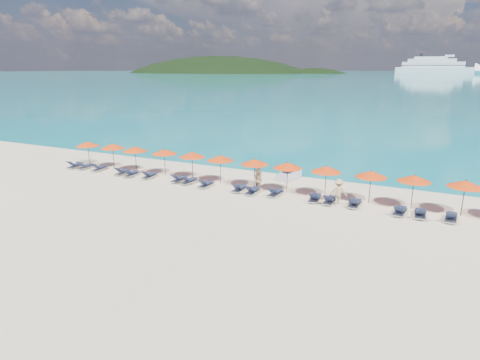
% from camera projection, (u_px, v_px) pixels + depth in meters
% --- Properties ---
extents(ground, '(1400.00, 1400.00, 0.00)m').
position_uv_depth(ground, '(220.00, 210.00, 25.46)').
color(ground, beige).
extents(sea, '(1600.00, 1300.00, 0.01)m').
position_uv_depth(sea, '(430.00, 73.00, 597.92)').
color(sea, '#1FA9B2').
rests_on(sea, ground).
extents(headland_main, '(374.00, 242.00, 126.50)m').
position_uv_depth(headland_main, '(216.00, 98.00, 629.25)').
color(headland_main, black).
rests_on(headland_main, ground).
extents(headland_small, '(162.00, 126.00, 85.50)m').
position_uv_depth(headland_small, '(313.00, 98.00, 583.24)').
color(headland_small, black).
rests_on(headland_small, ground).
extents(cruise_ship, '(114.75, 20.44, 31.85)m').
position_uv_depth(cruise_ship, '(442.00, 67.00, 531.58)').
color(cruise_ship, white).
rests_on(cruise_ship, ground).
extents(jetski, '(1.41, 2.58, 0.87)m').
position_uv_depth(jetski, '(289.00, 175.00, 32.40)').
color(jetski, silver).
rests_on(jetski, ground).
extents(beachgoer_a, '(0.61, 0.42, 1.62)m').
position_uv_depth(beachgoer_a, '(258.00, 178.00, 29.67)').
color(beachgoer_a, tan).
rests_on(beachgoer_a, ground).
extents(beachgoer_b, '(0.87, 0.64, 1.59)m').
position_uv_depth(beachgoer_b, '(258.00, 181.00, 29.06)').
color(beachgoer_b, tan).
rests_on(beachgoer_b, ground).
extents(beachgoer_c, '(1.15, 0.64, 1.70)m').
position_uv_depth(beachgoer_c, '(338.00, 192.00, 26.31)').
color(beachgoer_c, tan).
rests_on(beachgoer_c, ground).
extents(umbrella_0, '(2.10, 2.10, 2.28)m').
position_uv_depth(umbrella_0, '(88.00, 144.00, 36.38)').
color(umbrella_0, black).
rests_on(umbrella_0, ground).
extents(umbrella_1, '(2.10, 2.10, 2.28)m').
position_uv_depth(umbrella_1, '(113.00, 146.00, 35.34)').
color(umbrella_1, black).
rests_on(umbrella_1, ground).
extents(umbrella_2, '(2.10, 2.10, 2.28)m').
position_uv_depth(umbrella_2, '(135.00, 149.00, 34.14)').
color(umbrella_2, black).
rests_on(umbrella_2, ground).
extents(umbrella_3, '(2.10, 2.10, 2.28)m').
position_uv_depth(umbrella_3, '(164.00, 152.00, 33.05)').
color(umbrella_3, black).
rests_on(umbrella_3, ground).
extents(umbrella_4, '(2.10, 2.10, 2.28)m').
position_uv_depth(umbrella_4, '(192.00, 154.00, 31.94)').
color(umbrella_4, black).
rests_on(umbrella_4, ground).
extents(umbrella_5, '(2.10, 2.10, 2.28)m').
position_uv_depth(umbrella_5, '(220.00, 158.00, 30.72)').
color(umbrella_5, black).
rests_on(umbrella_5, ground).
extents(umbrella_6, '(2.10, 2.10, 2.28)m').
position_uv_depth(umbrella_6, '(255.00, 162.00, 29.46)').
color(umbrella_6, black).
rests_on(umbrella_6, ground).
extents(umbrella_7, '(2.10, 2.10, 2.28)m').
position_uv_depth(umbrella_7, '(288.00, 165.00, 28.42)').
color(umbrella_7, black).
rests_on(umbrella_7, ground).
extents(umbrella_8, '(2.10, 2.10, 2.28)m').
position_uv_depth(umbrella_8, '(326.00, 169.00, 27.37)').
color(umbrella_8, black).
rests_on(umbrella_8, ground).
extents(umbrella_9, '(2.10, 2.10, 2.28)m').
position_uv_depth(umbrella_9, '(371.00, 174.00, 26.12)').
color(umbrella_9, black).
rests_on(umbrella_9, ground).
extents(umbrella_10, '(2.10, 2.10, 2.28)m').
position_uv_depth(umbrella_10, '(414.00, 178.00, 25.11)').
color(umbrella_10, black).
rests_on(umbrella_10, ground).
extents(umbrella_11, '(2.10, 2.10, 2.28)m').
position_uv_depth(umbrella_11, '(466.00, 184.00, 23.92)').
color(umbrella_11, black).
rests_on(umbrella_11, ground).
extents(lounger_0, '(0.79, 1.75, 0.66)m').
position_uv_depth(lounger_0, '(75.00, 165.00, 36.01)').
color(lounger_0, silver).
rests_on(lounger_0, ground).
extents(lounger_1, '(0.69, 1.73, 0.66)m').
position_uv_depth(lounger_1, '(86.00, 166.00, 35.65)').
color(lounger_1, silver).
rests_on(lounger_1, ground).
extents(lounger_2, '(0.78, 1.75, 0.66)m').
position_uv_depth(lounger_2, '(99.00, 168.00, 35.06)').
color(lounger_2, silver).
rests_on(lounger_2, ground).
extents(lounger_3, '(0.66, 1.71, 0.66)m').
position_uv_depth(lounger_3, '(123.00, 172.00, 33.76)').
color(lounger_3, silver).
rests_on(lounger_3, ground).
extents(lounger_4, '(0.78, 1.75, 0.66)m').
position_uv_depth(lounger_4, '(132.00, 173.00, 33.23)').
color(lounger_4, silver).
rests_on(lounger_4, ground).
extents(lounger_5, '(0.73, 1.74, 0.66)m').
position_uv_depth(lounger_5, '(149.00, 175.00, 32.66)').
color(lounger_5, silver).
rests_on(lounger_5, ground).
extents(lounger_6, '(0.72, 1.73, 0.66)m').
position_uv_depth(lounger_6, '(179.00, 179.00, 31.63)').
color(lounger_6, silver).
rests_on(lounger_6, ground).
extents(lounger_7, '(0.79, 1.76, 0.66)m').
position_uv_depth(lounger_7, '(189.00, 181.00, 31.11)').
color(lounger_7, silver).
rests_on(lounger_7, ground).
extents(lounger_8, '(0.64, 1.71, 0.66)m').
position_uv_depth(lounger_8, '(206.00, 184.00, 30.22)').
color(lounger_8, silver).
rests_on(lounger_8, ground).
extents(lounger_9, '(0.68, 1.72, 0.66)m').
position_uv_depth(lounger_9, '(239.00, 188.00, 29.19)').
color(lounger_9, silver).
rests_on(lounger_9, ground).
extents(lounger_10, '(0.67, 1.72, 0.66)m').
position_uv_depth(lounger_10, '(252.00, 191.00, 28.61)').
color(lounger_10, silver).
rests_on(lounger_10, ground).
extents(lounger_11, '(0.78, 1.75, 0.66)m').
position_uv_depth(lounger_11, '(275.00, 192.00, 28.19)').
color(lounger_11, silver).
rests_on(lounger_11, ground).
extents(lounger_12, '(0.74, 1.74, 0.66)m').
position_uv_depth(lounger_12, '(315.00, 198.00, 27.04)').
color(lounger_12, silver).
rests_on(lounger_12, ground).
extents(lounger_13, '(0.73, 1.74, 0.66)m').
position_uv_depth(lounger_13, '(330.00, 200.00, 26.57)').
color(lounger_13, silver).
rests_on(lounger_13, ground).
extents(lounger_14, '(0.69, 1.72, 0.66)m').
position_uv_depth(lounger_14, '(355.00, 203.00, 25.96)').
color(lounger_14, silver).
rests_on(lounger_14, ground).
extents(lounger_15, '(0.79, 1.76, 0.66)m').
position_uv_depth(lounger_15, '(400.00, 211.00, 24.60)').
color(lounger_15, silver).
rests_on(lounger_15, ground).
extents(lounger_16, '(0.72, 1.73, 0.66)m').
position_uv_depth(lounger_16, '(420.00, 213.00, 24.16)').
color(lounger_16, silver).
rests_on(lounger_16, ground).
extents(lounger_17, '(0.76, 1.75, 0.66)m').
position_uv_depth(lounger_17, '(451.00, 217.00, 23.56)').
color(lounger_17, silver).
rests_on(lounger_17, ground).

